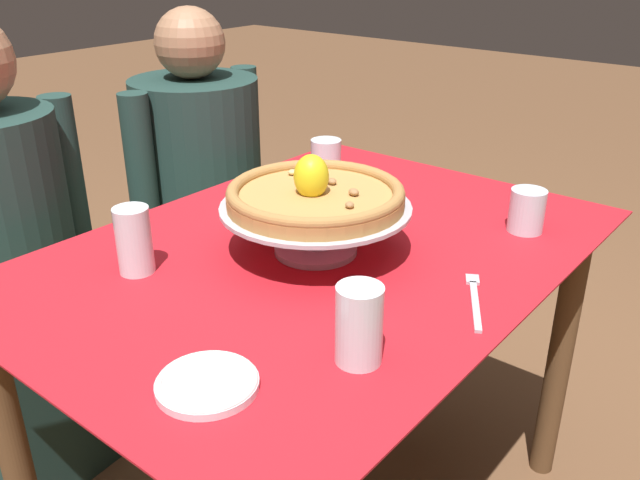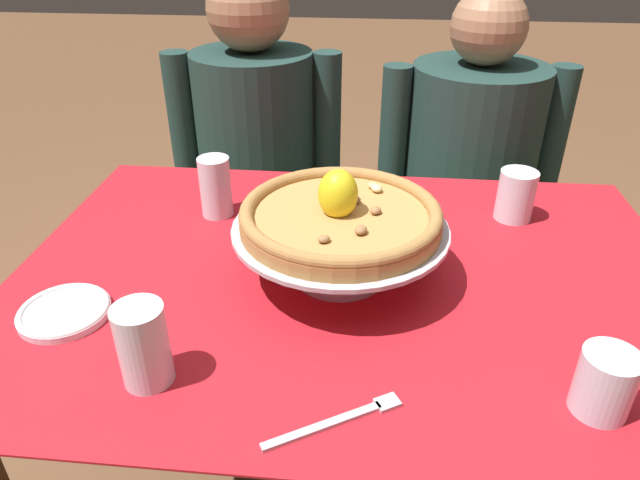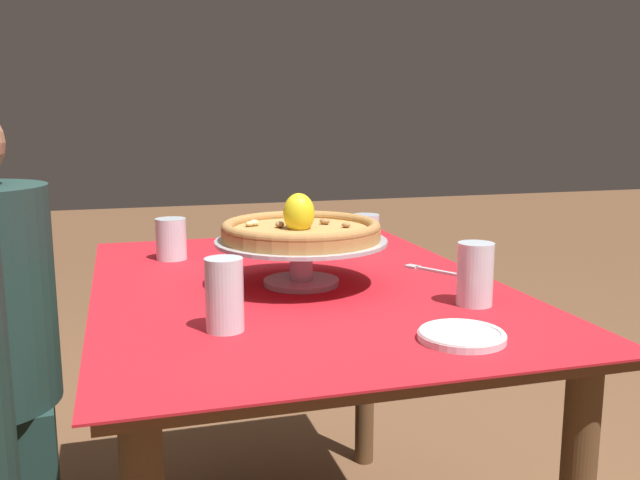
{
  "view_description": "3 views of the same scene",
  "coord_description": "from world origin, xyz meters",
  "px_view_note": "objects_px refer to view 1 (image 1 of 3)",
  "views": [
    {
      "loc": [
        -0.95,
        -0.77,
        1.33
      ],
      "look_at": [
        -0.03,
        -0.03,
        0.79
      ],
      "focal_mm": 37.65,
      "sensor_mm": 36.0,
      "label": 1
    },
    {
      "loc": [
        0.03,
        -0.86,
        1.34
      ],
      "look_at": [
        -0.05,
        0.02,
        0.81
      ],
      "focal_mm": 32.27,
      "sensor_mm": 36.0,
      "label": 2
    },
    {
      "loc": [
        -1.44,
        0.36,
        1.13
      ],
      "look_at": [
        -0.03,
        -0.04,
        0.85
      ],
      "focal_mm": 38.79,
      "sensor_mm": 36.0,
      "label": 3
    }
  ],
  "objects_px": {
    "pizza": "(315,194)",
    "diner_right": "(203,206)",
    "water_glass_back_right": "(326,163)",
    "diner_left": "(6,274)",
    "side_plate": "(207,383)",
    "pizza_stand": "(316,218)",
    "water_glass_front_right": "(526,213)",
    "water_glass_back_left": "(135,245)",
    "dinner_fork": "(475,298)",
    "water_glass_front_left": "(359,329)"
  },
  "relations": [
    {
      "from": "pizza",
      "to": "diner_right",
      "type": "height_order",
      "value": "diner_right"
    },
    {
      "from": "water_glass_back_right",
      "to": "diner_left",
      "type": "xyz_separation_m",
      "value": [
        -0.65,
        0.47,
        -0.21
      ]
    },
    {
      "from": "side_plate",
      "to": "diner_left",
      "type": "xyz_separation_m",
      "value": [
        0.14,
        0.88,
        -0.18
      ]
    },
    {
      "from": "pizza_stand",
      "to": "water_glass_front_right",
      "type": "bearing_deg",
      "value": -37.69
    },
    {
      "from": "pizza_stand",
      "to": "water_glass_back_left",
      "type": "xyz_separation_m",
      "value": [
        -0.28,
        0.21,
        -0.02
      ]
    },
    {
      "from": "dinner_fork",
      "to": "pizza",
      "type": "bearing_deg",
      "value": 94.43
    },
    {
      "from": "water_glass_back_right",
      "to": "side_plate",
      "type": "relative_size",
      "value": 0.72
    },
    {
      "from": "pizza",
      "to": "side_plate",
      "type": "relative_size",
      "value": 2.36
    },
    {
      "from": "water_glass_front_right",
      "to": "dinner_fork",
      "type": "height_order",
      "value": "water_glass_front_right"
    },
    {
      "from": "pizza_stand",
      "to": "water_glass_back_right",
      "type": "bearing_deg",
      "value": 35.81
    },
    {
      "from": "pizza",
      "to": "water_glass_front_left",
      "type": "bearing_deg",
      "value": -130.98
    },
    {
      "from": "pizza",
      "to": "side_plate",
      "type": "bearing_deg",
      "value": -159.67
    },
    {
      "from": "water_glass_front_left",
      "to": "diner_right",
      "type": "xyz_separation_m",
      "value": [
        0.58,
        1.01,
        -0.24
      ]
    },
    {
      "from": "side_plate",
      "to": "water_glass_back_right",
      "type": "bearing_deg",
      "value": 27.75
    },
    {
      "from": "pizza_stand",
      "to": "water_glass_back_left",
      "type": "relative_size",
      "value": 2.92
    },
    {
      "from": "water_glass_back_right",
      "to": "diner_right",
      "type": "relative_size",
      "value": 0.09
    },
    {
      "from": "pizza_stand",
      "to": "diner_right",
      "type": "distance_m",
      "value": 0.83
    },
    {
      "from": "pizza_stand",
      "to": "diner_right",
      "type": "bearing_deg",
      "value": 65.48
    },
    {
      "from": "dinner_fork",
      "to": "water_glass_front_right",
      "type": "bearing_deg",
      "value": 9.36
    },
    {
      "from": "pizza",
      "to": "diner_right",
      "type": "distance_m",
      "value": 0.85
    },
    {
      "from": "water_glass_back_right",
      "to": "diner_left",
      "type": "relative_size",
      "value": 0.09
    },
    {
      "from": "side_plate",
      "to": "pizza_stand",
      "type": "bearing_deg",
      "value": 20.26
    },
    {
      "from": "diner_left",
      "to": "dinner_fork",
      "type": "bearing_deg",
      "value": -73.05
    },
    {
      "from": "diner_left",
      "to": "diner_right",
      "type": "distance_m",
      "value": 0.63
    },
    {
      "from": "water_glass_back_right",
      "to": "pizza",
      "type": "bearing_deg",
      "value": -144.26
    },
    {
      "from": "pizza_stand",
      "to": "diner_left",
      "type": "bearing_deg",
      "value": 112.34
    },
    {
      "from": "pizza",
      "to": "water_glass_front_right",
      "type": "height_order",
      "value": "pizza"
    },
    {
      "from": "water_glass_back_right",
      "to": "diner_left",
      "type": "distance_m",
      "value": 0.83
    },
    {
      "from": "pizza",
      "to": "water_glass_front_right",
      "type": "relative_size",
      "value": 3.73
    },
    {
      "from": "pizza",
      "to": "water_glass_back_right",
      "type": "distance_m",
      "value": 0.44
    },
    {
      "from": "dinner_fork",
      "to": "diner_left",
      "type": "height_order",
      "value": "diner_left"
    },
    {
      "from": "pizza_stand",
      "to": "dinner_fork",
      "type": "height_order",
      "value": "pizza_stand"
    },
    {
      "from": "water_glass_front_right",
      "to": "water_glass_front_left",
      "type": "height_order",
      "value": "water_glass_front_left"
    },
    {
      "from": "pizza_stand",
      "to": "diner_left",
      "type": "distance_m",
      "value": 0.82
    },
    {
      "from": "side_plate",
      "to": "dinner_fork",
      "type": "xyz_separation_m",
      "value": [
        0.46,
        -0.18,
        -0.01
      ]
    },
    {
      "from": "pizza",
      "to": "water_glass_front_right",
      "type": "distance_m",
      "value": 0.47
    },
    {
      "from": "pizza",
      "to": "diner_right",
      "type": "relative_size",
      "value": 0.3
    },
    {
      "from": "water_glass_back_left",
      "to": "dinner_fork",
      "type": "relative_size",
      "value": 0.72
    },
    {
      "from": "side_plate",
      "to": "diner_left",
      "type": "height_order",
      "value": "diner_left"
    },
    {
      "from": "side_plate",
      "to": "dinner_fork",
      "type": "relative_size",
      "value": 0.82
    },
    {
      "from": "water_glass_back_right",
      "to": "dinner_fork",
      "type": "bearing_deg",
      "value": -118.84
    },
    {
      "from": "pizza_stand",
      "to": "water_glass_back_left",
      "type": "height_order",
      "value": "water_glass_back_left"
    },
    {
      "from": "water_glass_back_right",
      "to": "dinner_fork",
      "type": "relative_size",
      "value": 0.6
    },
    {
      "from": "water_glass_back_left",
      "to": "side_plate",
      "type": "height_order",
      "value": "water_glass_back_left"
    },
    {
      "from": "pizza_stand",
      "to": "pizza",
      "type": "xyz_separation_m",
      "value": [
        -0.0,
        0.0,
        0.05
      ]
    },
    {
      "from": "water_glass_back_left",
      "to": "diner_right",
      "type": "height_order",
      "value": "diner_right"
    },
    {
      "from": "pizza_stand",
      "to": "water_glass_front_left",
      "type": "relative_size",
      "value": 3.02
    },
    {
      "from": "water_glass_back_right",
      "to": "dinner_fork",
      "type": "height_order",
      "value": "water_glass_back_right"
    },
    {
      "from": "water_glass_back_left",
      "to": "water_glass_front_left",
      "type": "bearing_deg",
      "value": -86.82
    },
    {
      "from": "water_glass_back_left",
      "to": "side_plate",
      "type": "distance_m",
      "value": 0.41
    }
  ]
}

